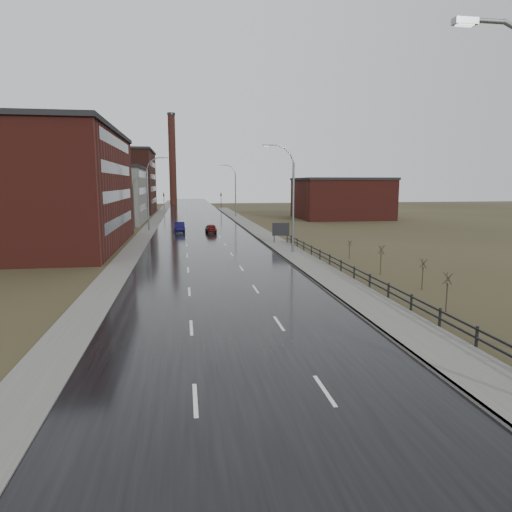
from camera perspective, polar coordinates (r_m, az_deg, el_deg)
name	(u,v)px	position (r m, az deg, el deg)	size (l,w,h in m)	color
ground	(286,466)	(13.33, 3.83, -24.67)	(320.00, 320.00, 0.00)	#2D2819
road	(201,231)	(71.22, -6.89, 3.09)	(14.00, 300.00, 0.06)	black
sidewalk_right	(293,254)	(47.69, 4.63, 0.25)	(3.20, 180.00, 0.18)	#595651
curb_right	(279,254)	(47.36, 2.85, 0.20)	(0.16, 180.00, 0.18)	slate
sidewalk_left	(147,232)	(71.40, -13.49, 2.95)	(2.40, 260.00, 0.12)	#595651
warehouse_near	(19,189)	(58.77, -27.53, 7.45)	(22.44, 28.56, 13.50)	#471914
warehouse_mid	(99,195)	(90.16, -19.00, 7.25)	(16.32, 20.40, 10.50)	slate
warehouse_far	(100,182)	(120.55, -18.97, 8.78)	(26.52, 24.48, 15.50)	#331611
building_right	(341,198)	(98.48, 10.59, 7.12)	(18.36, 16.32, 8.50)	#471914
smokestack	(172,159)	(161.03, -10.41, 11.84)	(2.70, 2.70, 30.70)	#331611
streetlight_right_mid	(290,198)	(48.10, 4.32, 7.21)	(3.36, 0.28, 11.35)	slate
streetlight_left	(150,193)	(72.99, -13.15, 7.64)	(3.36, 0.28, 11.35)	slate
streetlight_right_far	(234,190)	(101.41, -2.75, 8.21)	(3.36, 0.28, 11.35)	slate
guardrail	(374,281)	(32.50, 14.51, -3.08)	(0.10, 53.05, 1.10)	black
shrub_c	(447,292)	(28.30, 22.77, -4.14)	(0.57, 0.60, 2.40)	#382D23
shrub_d	(423,273)	(33.96, 20.12, -2.05)	(0.52, 0.55, 2.19)	#382D23
shrub_e	(381,259)	(38.34, 15.34, -0.39)	(0.58, 0.61, 2.45)	#382D23
shrub_f	(350,249)	(46.03, 11.62, 0.86)	(0.43, 0.46, 1.80)	#382D23
billboard	(281,230)	(55.79, 3.11, 3.28)	(2.13, 0.17, 2.63)	black
traffic_light_left	(164,193)	(130.94, -11.46, 7.69)	(0.58, 2.73, 5.30)	black
traffic_light_right	(221,193)	(131.25, -4.40, 7.85)	(0.58, 2.73, 5.30)	black
car_near	(179,227)	(70.51, -9.57, 3.56)	(1.58, 4.53, 1.49)	#0E0B37
car_far	(211,229)	(68.78, -5.65, 3.43)	(1.56, 3.87, 1.32)	#4A0C0C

